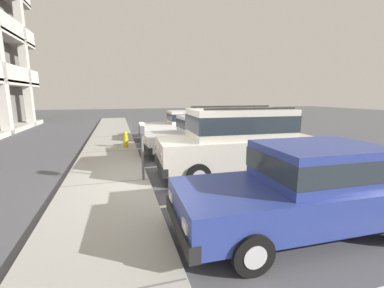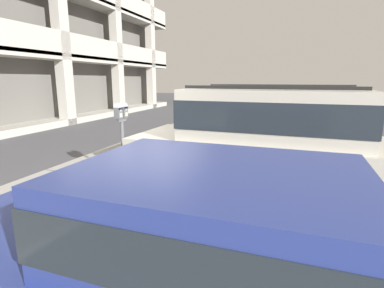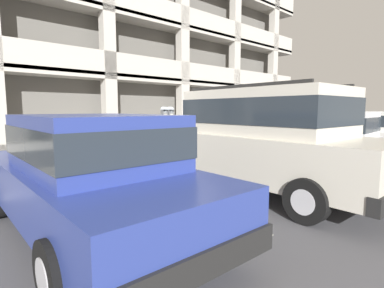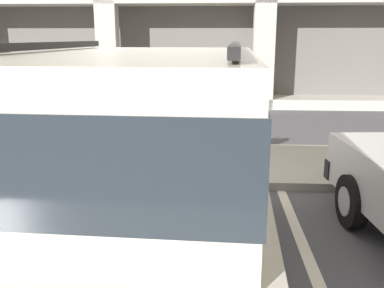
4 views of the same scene
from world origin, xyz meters
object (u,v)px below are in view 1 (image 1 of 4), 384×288
(red_sedan, at_px, (308,186))
(parking_meter_near, at_px, (142,138))
(silver_suv, at_px, (238,139))
(blue_coupe, at_px, (184,124))
(dark_hatchback, at_px, (201,134))
(fire_hydrant, at_px, (126,139))

(red_sedan, relative_size, parking_meter_near, 2.91)
(silver_suv, distance_m, parking_meter_near, 2.85)
(silver_suv, bearing_deg, blue_coupe, 2.44)
(silver_suv, relative_size, parking_meter_near, 3.13)
(dark_hatchback, bearing_deg, parking_meter_near, 135.13)
(fire_hydrant, bearing_deg, parking_meter_near, -176.35)
(parking_meter_near, distance_m, fire_hydrant, 4.73)
(red_sedan, xyz_separation_m, blue_coupe, (9.74, -0.30, 0.00))
(silver_suv, height_order, parking_meter_near, silver_suv)
(dark_hatchback, bearing_deg, blue_coupe, -7.76)
(silver_suv, height_order, blue_coupe, silver_suv)
(silver_suv, bearing_deg, fire_hydrant, 36.99)
(dark_hatchback, distance_m, fire_hydrant, 3.33)
(dark_hatchback, distance_m, blue_coupe, 3.40)
(blue_coupe, height_order, parking_meter_near, parking_meter_near)
(blue_coupe, xyz_separation_m, parking_meter_near, (-6.53, 2.83, 0.45))
(blue_coupe, bearing_deg, silver_suv, -179.11)
(silver_suv, xyz_separation_m, parking_meter_near, (-0.12, 2.84, 0.19))
(red_sedan, bearing_deg, dark_hatchback, 0.42)
(blue_coupe, bearing_deg, dark_hatchback, 177.76)
(silver_suv, relative_size, fire_hydrant, 6.93)
(dark_hatchback, height_order, parking_meter_near, parking_meter_near)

